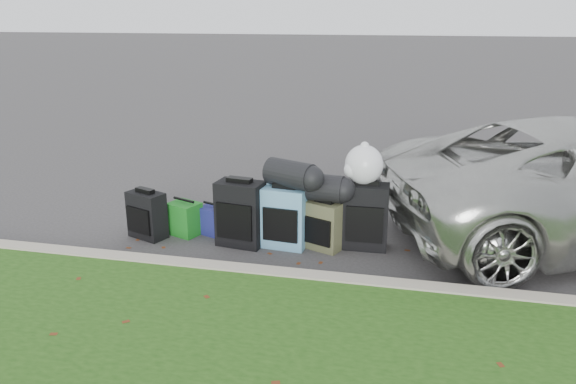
% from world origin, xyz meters
% --- Properties ---
extents(ground, '(120.00, 120.00, 0.00)m').
position_xyz_m(ground, '(0.00, 0.00, 0.00)').
color(ground, '#383535').
rests_on(ground, ground).
extents(curb, '(120.00, 0.18, 0.15)m').
position_xyz_m(curb, '(0.00, -1.00, 0.07)').
color(curb, '#9E937F').
rests_on(curb, ground).
extents(suitcase_small_black, '(0.49, 0.38, 0.54)m').
position_xyz_m(suitcase_small_black, '(-1.69, -0.16, 0.27)').
color(suitcase_small_black, black).
rests_on(suitcase_small_black, ground).
extents(suitcase_large_black_left, '(0.54, 0.37, 0.73)m').
position_xyz_m(suitcase_large_black_left, '(-0.57, -0.13, 0.37)').
color(suitcase_large_black_left, black).
rests_on(suitcase_large_black_left, ground).
extents(suitcase_olive, '(0.46, 0.38, 0.54)m').
position_xyz_m(suitcase_olive, '(0.36, -0.04, 0.27)').
color(suitcase_olive, '#3B3C26').
rests_on(suitcase_olive, ground).
extents(suitcase_teal, '(0.50, 0.33, 0.68)m').
position_xyz_m(suitcase_teal, '(-0.08, -0.07, 0.34)').
color(suitcase_teal, teal).
rests_on(suitcase_teal, ground).
extents(suitcase_large_black_right, '(0.49, 0.30, 0.73)m').
position_xyz_m(suitcase_large_black_right, '(0.80, 0.09, 0.36)').
color(suitcase_large_black_right, black).
rests_on(suitcase_large_black_right, ground).
extents(tote_green, '(0.42, 0.38, 0.39)m').
position_xyz_m(tote_green, '(-1.30, 0.02, 0.19)').
color(tote_green, '#186F1C').
rests_on(tote_green, ground).
extents(tote_navy, '(0.37, 0.34, 0.33)m').
position_xyz_m(tote_navy, '(-0.98, 0.11, 0.16)').
color(tote_navy, navy).
rests_on(tote_navy, ground).
extents(duffel_left, '(0.59, 0.37, 0.30)m').
position_xyz_m(duffel_left, '(0.28, 0.01, 0.69)').
color(duffel_left, black).
rests_on(duffel_left, suitcase_olive).
extents(duffel_right, '(0.62, 0.49, 0.30)m').
position_xyz_m(duffel_right, '(-0.02, -0.04, 0.84)').
color(duffel_right, black).
rests_on(duffel_right, suitcase_teal).
extents(trash_bag, '(0.42, 0.42, 0.42)m').
position_xyz_m(trash_bag, '(0.75, 0.14, 0.94)').
color(trash_bag, silver).
rests_on(trash_bag, suitcase_large_black_right).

